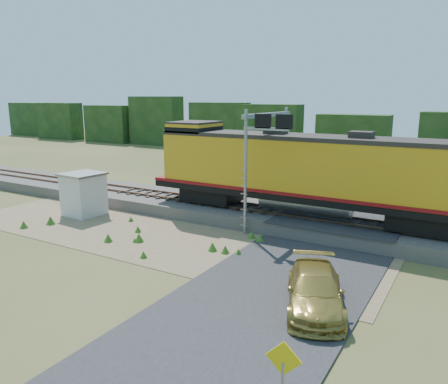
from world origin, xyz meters
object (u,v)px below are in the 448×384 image
Objects in this scene: locomotive at (301,170)px; signal_gantry at (268,139)px; shed at (84,194)px; car at (315,290)px; road_sign at (283,378)px.

locomotive is 2.84× the size of signal_gantry.
car is (17.61, -4.88, -0.72)m from shed.
car is at bearing -65.97° from locomotive.
locomotive is at bearing 19.62° from signal_gantry.
shed is 12.78m from signal_gantry.
signal_gantry is 2.88× the size of road_sign.
road_sign is (5.62, -15.85, -1.97)m from locomotive.
signal_gantry is at bearing 22.27° from shed.
locomotive is 8.17× the size of road_sign.
signal_gantry reaches higher than locomotive.
road_sign is (7.49, -15.19, -3.76)m from signal_gantry.
shed is at bearing -161.54° from locomotive.
signal_gantry is 1.43× the size of car.
shed reaches higher than car.
signal_gantry is at bearing 103.44° from car.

